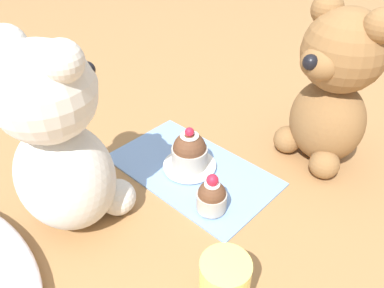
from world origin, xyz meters
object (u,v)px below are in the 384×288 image
(teddy_bear_cream, at_px, (60,144))
(cupcake_near_cream_bear, at_px, (212,196))
(saucer_plate, at_px, (191,164))
(teddy_bear_tan, at_px, (333,88))
(juice_glass, at_px, (224,288))
(cupcake_near_tan_bear, at_px, (191,151))

(teddy_bear_cream, distance_m, cupcake_near_cream_bear, 0.22)
(cupcake_near_cream_bear, height_order, saucer_plate, cupcake_near_cream_bear)
(teddy_bear_cream, relative_size, teddy_bear_tan, 1.03)
(teddy_bear_cream, relative_size, juice_glass, 3.30)
(teddy_bear_tan, relative_size, saucer_plate, 3.01)
(saucer_plate, distance_m, cupcake_near_tan_bear, 0.03)
(cupcake_near_tan_bear, bearing_deg, teddy_bear_tan, -127.61)
(cupcake_near_cream_bear, height_order, juice_glass, juice_glass)
(teddy_bear_cream, bearing_deg, saucer_plate, -116.40)
(teddy_bear_cream, height_order, cupcake_near_cream_bear, teddy_bear_cream)
(cupcake_near_cream_bear, relative_size, juice_glass, 0.76)
(teddy_bear_cream, xyz_separation_m, cupcake_near_cream_bear, (-0.13, -0.14, -0.10))
(saucer_plate, bearing_deg, cupcake_near_cream_bear, 150.42)
(juice_glass, bearing_deg, teddy_bear_cream, 7.57)
(cupcake_near_tan_bear, bearing_deg, teddy_bear_cream, 76.24)
(teddy_bear_tan, height_order, saucer_plate, teddy_bear_tan)
(teddy_bear_tan, height_order, cupcake_near_cream_bear, teddy_bear_tan)
(saucer_plate, bearing_deg, teddy_bear_tan, -127.61)
(cupcake_near_cream_bear, distance_m, juice_glass, 0.15)
(teddy_bear_cream, height_order, teddy_bear_tan, teddy_bear_cream)
(teddy_bear_cream, relative_size, cupcake_near_cream_bear, 4.37)
(teddy_bear_tan, relative_size, cupcake_near_cream_bear, 4.23)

